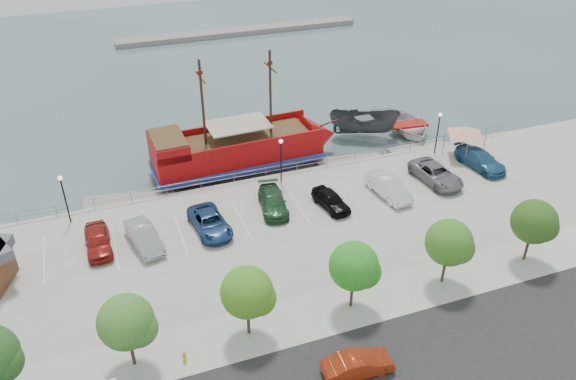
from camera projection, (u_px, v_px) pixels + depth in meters
name	position (u px, v px, depth m)	size (l,w,h in m)	color
ground	(308.00, 231.00, 45.79)	(160.00, 160.00, 0.00)	#455757
street	(411.00, 370.00, 32.51)	(100.00, 8.00, 0.04)	black
sidewalk	(364.00, 302.00, 37.29)	(100.00, 4.00, 0.05)	#B9B8B3
seawall_railing	(276.00, 170.00, 51.19)	(50.00, 0.06, 1.00)	slate
far_shore	(240.00, 32.00, 92.31)	(40.00, 3.00, 0.80)	gray
pirate_ship	(251.00, 148.00, 53.92)	(18.86, 5.98, 11.82)	#A0090A
patrol_boat	(364.00, 125.00, 59.54)	(2.79, 7.42, 2.87)	#3C3F44
speedboat	(408.00, 128.00, 60.62)	(5.05, 7.07, 1.46)	silver
dock_west	(129.00, 201.00, 49.14)	(7.80, 2.23, 0.45)	gray
dock_mid	(350.00, 161.00, 55.40)	(6.49, 1.85, 0.37)	gray
dock_east	(418.00, 148.00, 57.68)	(6.36, 1.82, 0.36)	gray
canopy_tent	(467.00, 127.00, 52.97)	(5.38, 5.38, 3.60)	slate
street_sedan	(358.00, 364.00, 32.01)	(1.44, 4.14, 1.36)	#9E2B10
fire_hydrant	(184.00, 356.00, 32.88)	(0.25, 0.25, 0.73)	gold
lamp_post_left	(63.00, 191.00, 43.61)	(0.36, 0.36, 4.28)	black
lamp_post_mid	(281.00, 153.00, 48.88)	(0.36, 0.36, 4.28)	black
lamp_post_right	(439.00, 126.00, 53.56)	(0.36, 0.36, 4.28)	black
tree_b	(129.00, 323.00, 31.14)	(3.30, 3.20, 5.00)	#473321
tree_c	(250.00, 294.00, 33.19)	(3.30, 3.20, 5.00)	#473321
tree_d	(356.00, 267.00, 35.24)	(3.30, 3.20, 5.00)	#473321
tree_e	(451.00, 244.00, 37.29)	(3.30, 3.20, 5.00)	#473321
tree_f	(536.00, 223.00, 39.34)	(3.30, 3.20, 5.00)	#473321
parked_car_a	(98.00, 241.00, 41.76)	(1.83, 4.56, 1.55)	maroon
parked_car_b	(144.00, 237.00, 42.13)	(1.69, 4.85, 1.60)	#A1A4A6
parked_car_c	(210.00, 222.00, 43.84)	(2.41, 5.22, 1.45)	navy
parked_car_d	(273.00, 202.00, 46.35)	(2.05, 5.03, 1.46)	#204929
parked_car_e	(331.00, 200.00, 46.60)	(1.69, 4.19, 1.43)	black
parked_car_f	(389.00, 187.00, 48.13)	(1.75, 5.01, 1.65)	white
parked_car_g	(436.00, 174.00, 50.10)	(2.59, 5.61, 1.56)	slate
parked_car_h	(480.00, 160.00, 52.33)	(2.22, 5.46, 1.58)	#25577D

